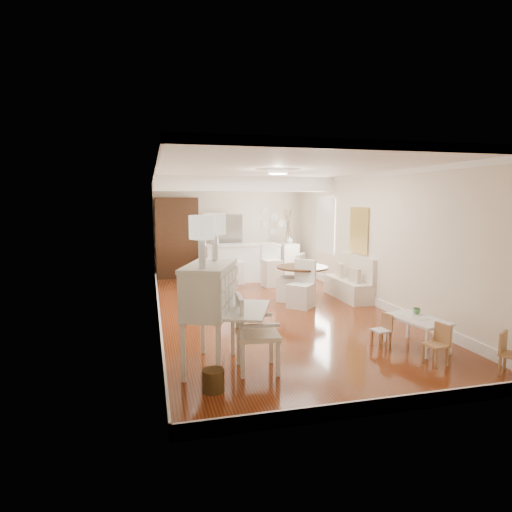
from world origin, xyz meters
name	(u,v)px	position (x,y,z in m)	size (l,w,h in m)	color
room	(268,212)	(0.04, 0.32, 1.98)	(9.00, 9.04, 2.82)	brown
secretary_bureau	(210,316)	(-1.62, -2.78, 0.70)	(1.10, 1.12, 1.41)	silver
gustavian_armchair	(258,333)	(-1.03, -3.04, 0.50)	(0.58, 0.58, 1.01)	beige
wicker_basket	(213,381)	(-1.69, -3.52, 0.13)	(0.26, 0.26, 0.26)	#4A3217
kids_table	(417,333)	(1.53, -2.77, 0.23)	(0.55, 0.92, 0.46)	white
kids_chair_a	(436,344)	(1.37, -3.43, 0.28)	(0.27, 0.27, 0.57)	#B18150
kids_chair_b	(381,330)	(1.04, -2.58, 0.25)	(0.25, 0.25, 0.51)	#A4754A
banquette	(348,277)	(1.99, 0.50, 0.49)	(0.52, 1.60, 0.98)	silver
dining_table	(302,283)	(0.90, 0.55, 0.39)	(1.13, 1.13, 0.77)	#4C2C18
slip_chair_near	(301,284)	(0.66, -0.03, 0.49)	(0.47, 0.49, 0.99)	silver
slip_chair_far	(291,277)	(0.64, 0.59, 0.53)	(0.50, 0.52, 1.06)	white
breakfast_counter	(243,263)	(0.10, 3.10, 0.52)	(2.05, 0.65, 1.03)	white
bar_stool_left	(235,266)	(-0.18, 2.78, 0.48)	(0.38, 0.38, 0.96)	white
bar_stool_right	(272,265)	(0.68, 2.22, 0.55)	(0.44, 0.44, 1.11)	white
pantry_cabinet	(177,238)	(-1.60, 4.18, 1.15)	(1.20, 0.60, 2.30)	#381E11
fridge	(242,245)	(0.30, 4.15, 0.90)	(0.75, 0.65, 1.80)	silver
sideboard	(288,259)	(1.65, 3.84, 0.48)	(0.45, 1.00, 0.96)	white
pencil_cup	(417,311)	(1.66, -2.55, 0.50)	(0.12, 0.12, 0.09)	#59995D
branch_vase	(290,239)	(1.69, 3.80, 1.06)	(0.20, 0.20, 0.21)	white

